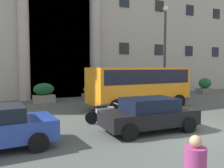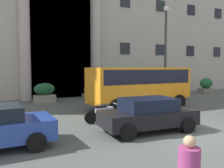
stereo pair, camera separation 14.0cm
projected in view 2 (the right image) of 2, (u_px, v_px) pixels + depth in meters
name	position (u px, v px, depth m)	size (l,w,h in m)	color
ground_plane	(187.00, 134.00, 9.60)	(80.00, 64.00, 0.12)	#474D48
orange_minibus	(139.00, 84.00, 14.92)	(6.52, 2.81, 2.61)	orange
bus_stop_sign	(179.00, 82.00, 18.73)	(0.44, 0.08, 2.36)	#9E9B19
hedge_planter_far_west	(44.00, 93.00, 17.58)	(1.57, 0.75, 1.46)	gray
hedge_planter_entrance_right	(94.00, 92.00, 19.43)	(1.76, 0.82, 1.23)	#676A57
hedge_planter_entrance_left	(206.00, 86.00, 23.91)	(1.53, 1.00, 1.54)	#6E675C
hedge_planter_far_east	(169.00, 88.00, 22.25)	(2.05, 0.90, 1.35)	slate
parked_sedan_second	(148.00, 114.00, 9.74)	(3.98, 2.01, 1.37)	black
motorcycle_far_end	(103.00, 113.00, 11.24)	(1.94, 0.55, 0.89)	black
lamppost_plaza_centre	(166.00, 46.00, 18.35)	(0.40, 0.40, 7.30)	#343434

